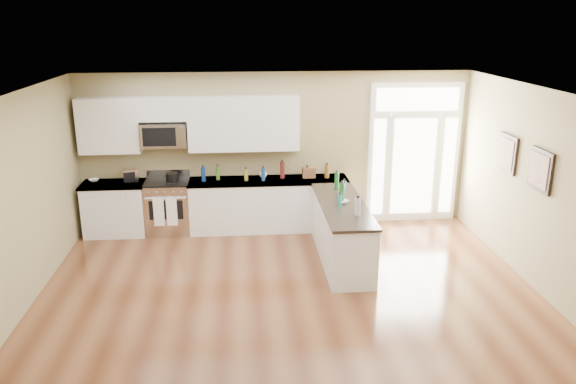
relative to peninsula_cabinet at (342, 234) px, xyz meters
The scene contains 20 objects.
ground 2.46m from the peninsula_cabinet, 112.44° to the right, with size 8.00×8.00×0.00m, color #522A17.
room_shell 2.74m from the peninsula_cabinet, 112.44° to the right, with size 8.00×8.00×8.00m.
back_cabinet_left 4.06m from the peninsula_cabinet, 159.09° to the left, with size 1.10×0.66×0.94m.
back_cabinet_right 1.81m from the peninsula_cabinet, 126.68° to the left, with size 2.85×0.66×0.94m.
peninsula_cabinet is the anchor object (origin of this frame).
upper_cabinet_left 4.39m from the peninsula_cabinet, 157.26° to the left, with size 1.04×0.33×0.95m, color white.
upper_cabinet_right 2.65m from the peninsula_cabinet, 133.15° to the left, with size 1.94×0.33×0.95m, color white.
upper_cabinet_short 3.73m from the peninsula_cabinet, 150.98° to the left, with size 0.82×0.33×0.40m, color white.
microwave 3.53m from the peninsula_cabinet, 151.57° to the left, with size 0.78×0.41×0.42m.
entry_door 2.52m from the peninsula_cabinet, 46.51° to the left, with size 1.70×0.10×2.60m.
wall_art_near 2.84m from the peninsula_cabinet, ahead, with size 0.05×0.58×0.58m.
wall_art_far 3.02m from the peninsula_cabinet, 22.25° to the right, with size 0.05×0.58×0.58m.
kitchen_range 3.22m from the peninsula_cabinet, 153.24° to the left, with size 0.77×0.68×1.08m.
stockpot 3.16m from the peninsula_cabinet, 152.94° to the left, with size 0.22×0.22×0.17m, color black.
toaster_oven 3.88m from the peninsula_cabinet, 156.14° to the left, with size 0.25×0.20×0.22m, color silver.
cardboard_box 1.68m from the peninsula_cabinet, 102.72° to the left, with size 0.23×0.16×0.18m, color brown.
bowl_left 4.48m from the peninsula_cabinet, 159.08° to the left, with size 0.17×0.17×0.04m, color white.
bowl_peninsula 0.53m from the peninsula_cabinet, 43.22° to the left, with size 0.16×0.16×0.05m, color white.
cup_counter 2.04m from the peninsula_cabinet, 126.65° to the left, with size 0.13×0.13×0.10m, color white.
counter_bottles 1.25m from the peninsula_cabinet, 123.88° to the left, with size 2.42×2.13×0.30m.
Camera 1 is at (-0.61, -5.92, 3.72)m, focal length 35.00 mm.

